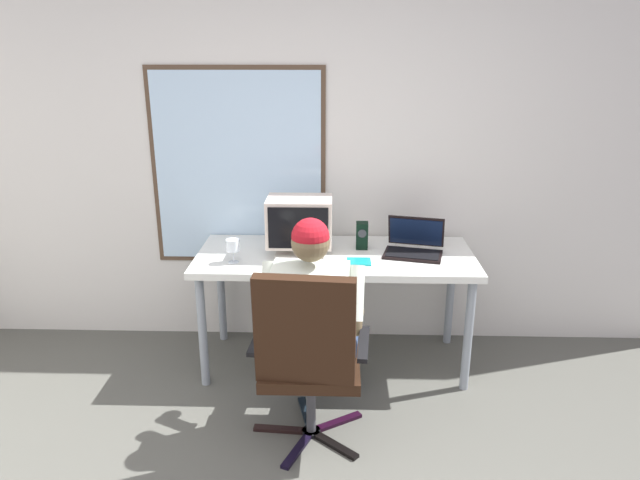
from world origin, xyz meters
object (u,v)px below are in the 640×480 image
Objects in this scene: wine_glass at (233,246)px; cd_case at (359,262)px; office_chair at (308,352)px; laptop at (414,244)px; person_seated at (314,315)px; desk_speaker at (362,235)px; desk at (335,264)px; crt_monitor at (300,223)px.

wine_glass is 0.75m from cd_case.
laptop is (0.62, 0.90, 0.26)m from office_chair.
desk_speaker is at bearing 68.56° from person_seated.
desk is 9.98× the size of desk_speaker.
cd_case is at bearing -95.79° from desk_speaker.
office_chair is 0.89m from wine_glass.
desk_speaker reaches higher than wine_glass.
laptop is (0.60, 0.63, 0.19)m from person_seated.
cd_case is at bearing 69.44° from office_chair.
laptop is at bearing 46.67° from person_seated.
desk is 4.23× the size of laptop.
crt_monitor is 2.75× the size of wine_glass.
wine_glass is 1.01× the size of cd_case.
person_seated reaches higher than wine_glass.
desk_speaker is 1.21× the size of cd_case.
desk_speaker is at bearing 168.04° from laptop.
cd_case is at bearing -46.23° from desk.
desk is 11.90× the size of wine_glass.
office_chair is 2.53× the size of crt_monitor.
crt_monitor is at bearing -179.81° from desk.
desk_speaker is 0.27m from cd_case.
person_seated reaches higher than office_chair.
office_chair is 6.96× the size of wine_glass.
wine_glass is (-1.09, -0.21, 0.04)m from laptop.
crt_monitor is (-0.09, 0.86, 0.40)m from office_chair.
crt_monitor reaches higher than wine_glass.
office_chair is at bearing -98.37° from desk.
office_chair reaches higher than desk.
desk_speaker is at bearing 19.74° from wine_glass.
cd_case is at bearing 60.80° from person_seated.
desk is at bearing 15.67° from wine_glass.
laptop reaches higher than desk.
person_seated is 3.03× the size of crt_monitor.
desk_speaker is (0.29, 0.97, 0.29)m from office_chair.
desk_speaker is (0.17, 0.11, 0.16)m from desk.
laptop is 2.85× the size of cd_case.
person_seated is 0.69m from wine_glass.
crt_monitor is at bearing -176.78° from laptop.
laptop is at bearing 28.22° from cd_case.
wine_glass is 0.82m from desk_speaker.
wine_glass is (-0.38, -0.17, -0.10)m from crt_monitor.
wine_glass is at bearing -156.30° from crt_monitor.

